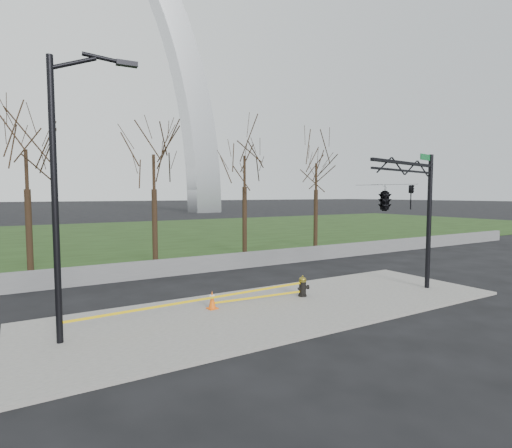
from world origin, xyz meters
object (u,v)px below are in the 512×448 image
fire_hydrant (303,287)px  traffic_signal_mast (395,197)px  street_light (63,179)px  traffic_cone (212,300)px

fire_hydrant → traffic_signal_mast: (2.53, -2.41, 3.65)m
street_light → traffic_signal_mast: street_light is taller
street_light → traffic_signal_mast: bearing=-5.2°
fire_hydrant → street_light: (-8.81, -0.56, 4.20)m
traffic_cone → fire_hydrant: bearing=-3.9°
fire_hydrant → traffic_cone: (-3.95, 0.27, -0.07)m
traffic_cone → street_light: bearing=-170.3°
fire_hydrant → street_light: size_ratio=0.10×
fire_hydrant → traffic_signal_mast: bearing=-35.3°
traffic_cone → traffic_signal_mast: bearing=-22.4°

